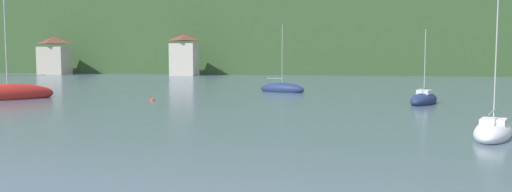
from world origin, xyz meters
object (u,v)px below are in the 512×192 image
(sailboat_far_4, at_px, (282,89))
(sailboat_far_7, at_px, (8,95))
(shore_building_westcentral, at_px, (184,56))
(mooring_buoy_mid, at_px, (152,101))
(sailboat_mid_6, at_px, (493,132))
(shore_building_west, at_px, (54,56))
(sailboat_far_5, at_px, (424,100))

(sailboat_far_4, bearing_deg, sailboat_far_7, -128.42)
(shore_building_westcentral, xyz_separation_m, mooring_buoy_mid, (16.60, -54.28, -4.00))
(shore_building_westcentral, bearing_deg, sailboat_mid_6, -59.65)
(shore_building_west, bearing_deg, sailboat_far_7, -59.87)
(sailboat_far_5, distance_m, mooring_buoy_mid, 23.10)
(sailboat_far_4, relative_size, mooring_buoy_mid, 17.81)
(sailboat_far_5, relative_size, mooring_buoy_mid, 15.00)
(shore_building_west, xyz_separation_m, mooring_buoy_mid, (45.85, -54.60, -3.89))
(mooring_buoy_mid, bearing_deg, shore_building_westcentral, 107.00)
(shore_building_west, distance_m, sailboat_far_7, 64.84)
(sailboat_far_4, xyz_separation_m, sailboat_far_5, (13.41, -10.84, 0.01))
(sailboat_mid_6, xyz_separation_m, mooring_buoy_mid, (-24.07, 15.19, -0.29))
(shore_building_west, relative_size, sailboat_far_7, 0.70)
(shore_building_west, relative_size, sailboat_far_4, 1.05)
(sailboat_far_4, height_order, mooring_buoy_mid, sailboat_far_4)
(sailboat_far_7, bearing_deg, shore_building_westcentral, -138.19)
(sailboat_far_5, relative_size, sailboat_far_7, 0.56)
(sailboat_far_4, distance_m, sailboat_far_5, 17.25)
(sailboat_far_5, xyz_separation_m, sailboat_mid_6, (1.04, -17.02, -0.04))
(sailboat_far_7, bearing_deg, sailboat_mid_6, 108.25)
(shore_building_west, relative_size, shore_building_westcentral, 0.97)
(sailboat_far_7, xyz_separation_m, mooring_buoy_mid, (13.35, 1.40, -0.45))
(shore_building_west, xyz_separation_m, sailboat_far_7, (32.50, -56.00, -3.44))
(shore_building_westcentral, bearing_deg, shore_building_west, 179.36)
(shore_building_west, height_order, sailboat_far_5, shore_building_west)
(sailboat_mid_6, bearing_deg, shore_building_westcentral, 50.97)
(sailboat_far_5, height_order, sailboat_mid_6, sailboat_mid_6)
(sailboat_far_4, relative_size, sailboat_mid_6, 1.10)
(shore_building_west, xyz_separation_m, shore_building_westcentral, (29.25, -0.32, 0.12))
(sailboat_far_5, distance_m, sailboat_far_7, 36.53)
(sailboat_mid_6, height_order, sailboat_far_7, sailboat_far_7)
(shore_building_westcentral, distance_m, mooring_buoy_mid, 56.90)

